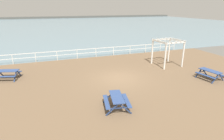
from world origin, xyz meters
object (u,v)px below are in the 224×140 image
at_px(picnic_table_mid_centre, 210,73).
at_px(lattice_pergola, 168,46).
at_px(picnic_table_near_left, 117,99).
at_px(picnic_table_near_right, 7,73).

height_order(picnic_table_mid_centre, lattice_pergola, lattice_pergola).
height_order(picnic_table_near_left, picnic_table_near_right, same).
bearing_deg(picnic_table_mid_centre, picnic_table_near_right, 61.92).
bearing_deg(picnic_table_near_left, lattice_pergola, -40.19).
relative_size(picnic_table_near_right, picnic_table_mid_centre, 1.08).
xyz_separation_m(picnic_table_near_right, lattice_pergola, (15.10, -1.14, 1.41)).
bearing_deg(picnic_table_near_right, picnic_table_mid_centre, -3.02).
distance_m(picnic_table_near_left, picnic_table_mid_centre, 9.34).
bearing_deg(lattice_pergola, picnic_table_near_right, 173.09).
bearing_deg(picnic_table_mid_centre, picnic_table_near_left, 92.71).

